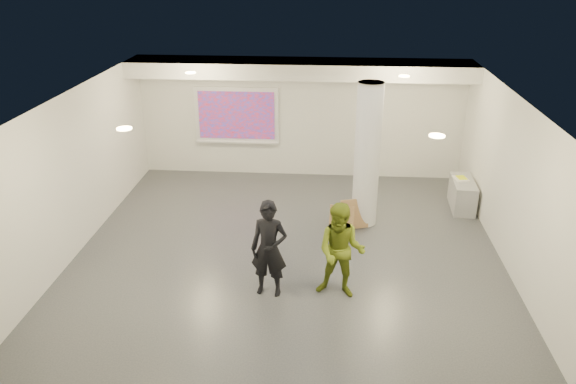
# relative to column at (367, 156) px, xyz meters

# --- Properties ---
(floor) EXTENTS (8.00, 9.00, 0.01)m
(floor) POSITION_rel_column_xyz_m (-1.50, -1.80, -1.50)
(floor) COLOR #34373C
(floor) RESTS_ON ground
(ceiling) EXTENTS (8.00, 9.00, 0.01)m
(ceiling) POSITION_rel_column_xyz_m (-1.50, -1.80, 1.50)
(ceiling) COLOR white
(ceiling) RESTS_ON floor
(wall_back) EXTENTS (8.00, 0.01, 3.00)m
(wall_back) POSITION_rel_column_xyz_m (-1.50, 2.70, 0.00)
(wall_back) COLOR silver
(wall_back) RESTS_ON floor
(wall_front) EXTENTS (8.00, 0.01, 3.00)m
(wall_front) POSITION_rel_column_xyz_m (-1.50, -6.30, 0.00)
(wall_front) COLOR silver
(wall_front) RESTS_ON floor
(wall_left) EXTENTS (0.01, 9.00, 3.00)m
(wall_left) POSITION_rel_column_xyz_m (-5.50, -1.80, 0.00)
(wall_left) COLOR silver
(wall_left) RESTS_ON floor
(wall_right) EXTENTS (0.01, 9.00, 3.00)m
(wall_right) POSITION_rel_column_xyz_m (2.50, -1.80, 0.00)
(wall_right) COLOR silver
(wall_right) RESTS_ON floor
(soffit_band) EXTENTS (8.00, 1.10, 0.36)m
(soffit_band) POSITION_rel_column_xyz_m (-1.50, 2.15, 1.32)
(soffit_band) COLOR silver
(soffit_band) RESTS_ON ceiling
(downlight_nw) EXTENTS (0.22, 0.22, 0.02)m
(downlight_nw) POSITION_rel_column_xyz_m (-3.70, 0.70, 1.48)
(downlight_nw) COLOR #FFDB87
(downlight_nw) RESTS_ON ceiling
(downlight_ne) EXTENTS (0.22, 0.22, 0.02)m
(downlight_ne) POSITION_rel_column_xyz_m (0.70, 0.70, 1.48)
(downlight_ne) COLOR #FFDB87
(downlight_ne) RESTS_ON ceiling
(downlight_sw) EXTENTS (0.22, 0.22, 0.02)m
(downlight_sw) POSITION_rel_column_xyz_m (-3.70, -3.30, 1.48)
(downlight_sw) COLOR #FFDB87
(downlight_sw) RESTS_ON ceiling
(downlight_se) EXTENTS (0.22, 0.22, 0.02)m
(downlight_se) POSITION_rel_column_xyz_m (0.70, -3.30, 1.48)
(downlight_se) COLOR #FFDB87
(downlight_se) RESTS_ON ceiling
(column) EXTENTS (0.52, 0.52, 3.00)m
(column) POSITION_rel_column_xyz_m (0.00, 0.00, 0.00)
(column) COLOR silver
(column) RESTS_ON floor
(projection_screen) EXTENTS (2.10, 0.13, 1.42)m
(projection_screen) POSITION_rel_column_xyz_m (-3.10, 2.65, 0.03)
(projection_screen) COLOR white
(projection_screen) RESTS_ON wall_back
(credenza) EXTENTS (0.52, 1.14, 0.65)m
(credenza) POSITION_rel_column_xyz_m (2.22, 0.91, -1.17)
(credenza) COLOR gray
(credenza) RESTS_ON floor
(papers_stack) EXTENTS (0.34, 0.41, 0.02)m
(papers_stack) POSITION_rel_column_xyz_m (2.16, 1.01, -0.84)
(papers_stack) COLOR white
(papers_stack) RESTS_ON credenza
(postit_pad) EXTENTS (0.24, 0.30, 0.03)m
(postit_pad) POSITION_rel_column_xyz_m (2.19, 1.05, -0.84)
(postit_pad) COLOR #EAFF16
(postit_pad) RESTS_ON credenza
(cardboard_back) EXTENTS (0.60, 0.36, 0.62)m
(cardboard_back) POSITION_rel_column_xyz_m (-0.21, -0.25, -1.19)
(cardboard_back) COLOR #977046
(cardboard_back) RESTS_ON floor
(cardboard_front) EXTENTS (0.52, 0.25, 0.55)m
(cardboard_front) POSITION_rel_column_xyz_m (-0.47, -0.44, -1.23)
(cardboard_front) COLOR #977046
(cardboard_front) RESTS_ON floor
(woman) EXTENTS (0.65, 0.47, 1.67)m
(woman) POSITION_rel_column_xyz_m (-1.70, -2.81, -0.66)
(woman) COLOR black
(woman) RESTS_ON floor
(man) EXTENTS (0.90, 0.76, 1.65)m
(man) POSITION_rel_column_xyz_m (-0.53, -2.78, -0.67)
(man) COLOR olive
(man) RESTS_ON floor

